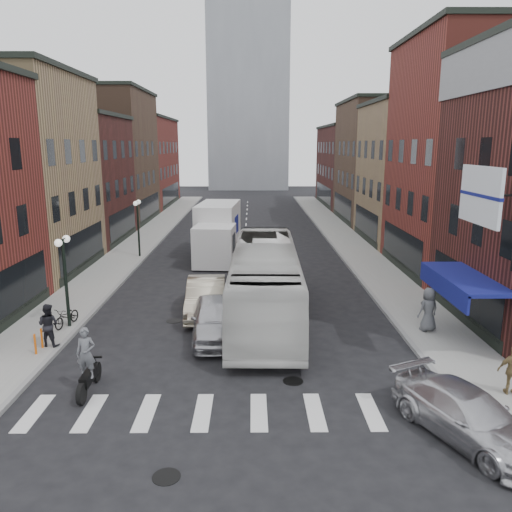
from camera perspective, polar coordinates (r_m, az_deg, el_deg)
The scene contains 28 objects.
ground at distance 18.49m, azimuth -2.35°, elevation -12.74°, with size 160.00×160.00×0.00m, color black.
sidewalk_left at distance 40.52m, azimuth -13.44°, elevation 1.14°, with size 3.00×74.00×0.15m, color gray.
sidewalk_right at distance 40.27m, azimuth 10.86°, elevation 1.19°, with size 3.00×74.00×0.15m, color gray.
curb_left at distance 40.23m, azimuth -11.35°, elevation 1.05°, with size 0.20×74.00×0.16m, color gray.
curb_right at distance 40.01m, azimuth 8.74°, elevation 1.09°, with size 0.20×74.00×0.16m, color gray.
crosswalk_stripes at distance 15.84m, azimuth -2.71°, elevation -17.40°, with size 12.00×2.20×0.01m, color silver.
bldg_left_mid_b at distance 43.67m, azimuth -21.62°, elevation 8.15°, with size 10.30×10.20×10.30m.
bldg_left_far_a at distance 54.01m, azimuth -17.57°, elevation 10.74°, with size 10.30×12.20×13.30m.
bldg_left_far_b at distance 67.56m, azimuth -14.05°, elevation 10.37°, with size 10.30×16.20×11.30m.
bldg_right_mid_a at distance 33.91m, azimuth 25.07°, elevation 10.19°, with size 10.30×10.20×14.30m.
bldg_right_mid_b at distance 43.23m, azimuth 19.22°, elevation 8.96°, with size 10.30×10.20×11.30m.
bldg_right_far_a at distance 53.69m, azimuth 15.34°, elevation 10.33°, with size 10.30×12.20×12.30m.
bldg_right_far_b at distance 67.31m, azimuth 12.07°, elevation 10.03°, with size 10.30×16.20×10.30m.
awning_blue at distance 21.58m, azimuth 22.25°, elevation -2.52°, with size 1.80×5.00×0.78m.
billboard_sign at distance 19.04m, azimuth 24.47°, elevation 6.12°, with size 1.52×3.00×3.70m.
distant_tower at distance 96.22m, azimuth -0.89°, elevation 22.89°, with size 14.00×14.00×50.00m, color #9399A0.
streetlamp_near at distance 22.75m, azimuth -21.05°, elevation -0.94°, with size 0.32×1.22×4.11m.
streetlamp_far at distance 35.96m, azimuth -13.36°, elevation 4.30°, with size 0.32×1.22×4.11m.
bike_rack at distance 21.11m, azimuth -23.60°, elevation -8.91°, with size 0.08×0.68×0.80m.
box_truck at distance 35.43m, azimuth -4.44°, elevation 2.77°, with size 3.11×8.84×3.77m.
motorcycle_rider at distance 17.28m, azimuth -18.74°, elevation -11.49°, with size 0.62×2.21×2.25m.
transit_bus at distance 22.99m, azimuth 1.04°, elevation -2.92°, with size 2.94×12.57×3.50m, color silver.
sedan_left_near at distance 20.99m, azimuth -4.67°, elevation -7.11°, with size 2.00×4.96×1.69m, color silver.
sedan_left_far at distance 23.88m, azimuth -5.73°, elevation -4.67°, with size 1.78×5.11×1.68m, color #BAAF96.
curb_car at distance 15.46m, azimuth 23.00°, elevation -16.37°, with size 1.91×4.70×1.36m, color silver.
parked_bicycle at distance 23.44m, azimuth -20.80°, elevation -6.47°, with size 0.57×1.63×0.86m, color black.
ped_left_solo at distance 21.34m, azimuth -22.66°, elevation -7.28°, with size 0.83×0.48×1.72m, color black.
ped_right_c at distance 22.44m, azimuth 19.11°, elevation -5.79°, with size 0.92×0.60×1.89m, color #515358.
Camera 1 is at (0.60, -16.70, 7.93)m, focal length 35.00 mm.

